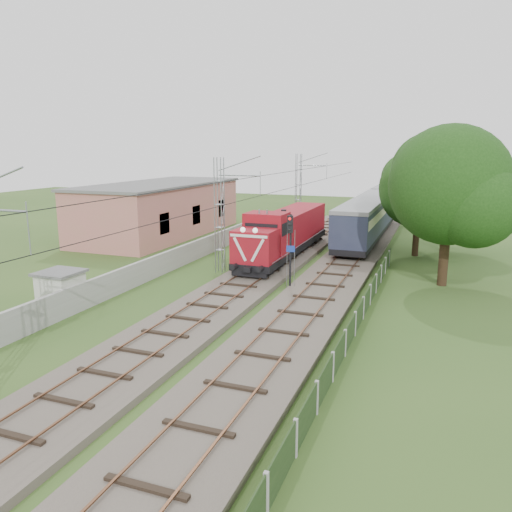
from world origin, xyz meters
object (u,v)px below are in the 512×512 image
at_px(coach_rake, 392,195).
at_px(signal_post, 290,239).
at_px(relay_hut, 61,291).
at_px(locomotive, 285,232).

xyz_separation_m(coach_rake, signal_post, (-2.02, -40.72, 0.81)).
bearing_deg(signal_post, coach_rake, 87.15).
xyz_separation_m(signal_post, relay_hut, (-10.38, -8.01, -2.13)).
bearing_deg(coach_rake, relay_hut, -104.28).
bearing_deg(locomotive, signal_post, -70.90).
relative_size(coach_rake, signal_post, 13.78).
height_order(locomotive, coach_rake, locomotive).
distance_m(coach_rake, signal_post, 40.77).
bearing_deg(coach_rake, locomotive, -98.85).
height_order(coach_rake, relay_hut, coach_rake).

